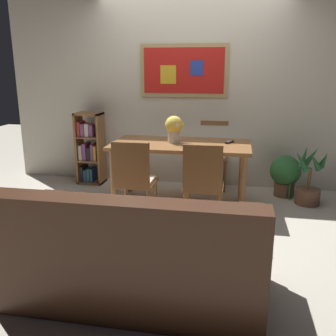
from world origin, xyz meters
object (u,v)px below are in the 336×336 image
(dining_chair_near_left, at_px, (134,176))
(dining_chair_far_right, at_px, (213,149))
(potted_palm, at_px, (309,184))
(flower_vase, at_px, (174,128))
(bookshelf, at_px, (90,150))
(potted_ivy, at_px, (285,174))
(dining_table, at_px, (181,151))
(leather_couch, at_px, (133,258))
(tv_remote, at_px, (229,142))
(dining_chair_near_right, at_px, (203,180))

(dining_chair_near_left, bearing_deg, dining_chair_far_right, 64.03)
(potted_palm, bearing_deg, flower_vase, -171.68)
(bookshelf, relative_size, potted_ivy, 1.66)
(potted_palm, bearing_deg, dining_chair_far_right, 157.13)
(dining_chair_far_right, xyz_separation_m, potted_palm, (1.19, -0.50, -0.28))
(dining_table, bearing_deg, dining_chair_far_right, 65.96)
(leather_couch, xyz_separation_m, potted_ivy, (1.33, 2.50, -0.02))
(potted_ivy, bearing_deg, dining_table, -157.94)
(potted_palm, bearing_deg, dining_table, -170.33)
(flower_vase, height_order, tv_remote, flower_vase)
(leather_couch, bearing_deg, potted_ivy, 62.03)
(potted_palm, xyz_separation_m, tv_remote, (-0.97, -0.14, 0.50))
(tv_remote, bearing_deg, dining_chair_near_right, -105.32)
(dining_chair_near_right, relative_size, potted_ivy, 1.49)
(bookshelf, height_order, tv_remote, bookshelf)
(dining_chair_far_right, relative_size, flower_vase, 2.87)
(dining_chair_far_right, relative_size, potted_palm, 1.28)
(dining_chair_near_right, bearing_deg, tv_remote, 74.68)
(dining_table, relative_size, tv_remote, 10.14)
(dining_chair_near_left, height_order, dining_chair_far_right, same)
(dining_table, distance_m, flower_vase, 0.29)
(flower_vase, bearing_deg, dining_chair_near_right, -60.60)
(dining_table, distance_m, dining_chair_near_right, 0.80)
(dining_chair_near_right, bearing_deg, potted_palm, 39.27)
(leather_couch, height_order, potted_palm, leather_couch)
(dining_chair_near_left, distance_m, tv_remote, 1.28)
(dining_table, xyz_separation_m, dining_chair_far_right, (0.34, 0.76, -0.12))
(dining_chair_near_left, height_order, leather_couch, dining_chair_near_left)
(potted_ivy, bearing_deg, flower_vase, -160.07)
(dining_chair_far_right, distance_m, potted_ivy, 1.01)
(dining_table, relative_size, dining_chair_far_right, 1.79)
(dining_chair_near_left, distance_m, flower_vase, 0.89)
(bookshelf, bearing_deg, flower_vase, -23.95)
(bookshelf, bearing_deg, tv_remote, -14.08)
(dining_chair_near_left, xyz_separation_m, potted_palm, (1.91, 0.98, -0.28))
(dining_chair_near_right, distance_m, potted_palm, 1.57)
(dining_chair_far_right, relative_size, bookshelf, 0.90)
(dining_table, height_order, leather_couch, leather_couch)
(leather_couch, distance_m, potted_ivy, 2.83)
(flower_vase, bearing_deg, bookshelf, 156.05)
(dining_table, bearing_deg, potted_ivy, 22.06)
(potted_ivy, relative_size, tv_remote, 3.81)
(dining_chair_far_right, xyz_separation_m, flower_vase, (-0.42, -0.74, 0.40))
(leather_couch, relative_size, potted_ivy, 2.95)
(bookshelf, bearing_deg, potted_ivy, -1.91)
(dining_table, height_order, dining_chair_far_right, dining_chair_far_right)
(potted_ivy, bearing_deg, potted_palm, -46.36)
(dining_chair_far_right, relative_size, leather_couch, 0.51)
(dining_chair_near_left, relative_size, leather_couch, 0.51)
(leather_couch, bearing_deg, potted_palm, 54.87)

